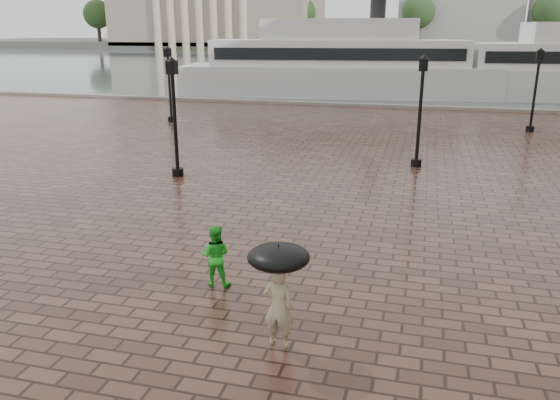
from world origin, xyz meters
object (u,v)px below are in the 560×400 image
(adult_pedestrian, at_px, (279,307))
(ferry_near, at_px, (338,65))
(street_lamps, at_px, (326,97))
(child_pedestrian, at_px, (215,256))

(adult_pedestrian, distance_m, ferry_near, 39.18)
(street_lamps, bearing_deg, ferry_near, 97.48)
(adult_pedestrian, bearing_deg, ferry_near, -79.67)
(ferry_near, bearing_deg, street_lamps, -90.14)
(child_pedestrian, distance_m, ferry_near, 36.96)
(adult_pedestrian, bearing_deg, child_pedestrian, -42.57)
(adult_pedestrian, bearing_deg, street_lamps, -79.62)
(street_lamps, distance_m, ferry_near, 20.89)
(street_lamps, relative_size, child_pedestrian, 15.24)
(adult_pedestrian, relative_size, ferry_near, 0.06)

